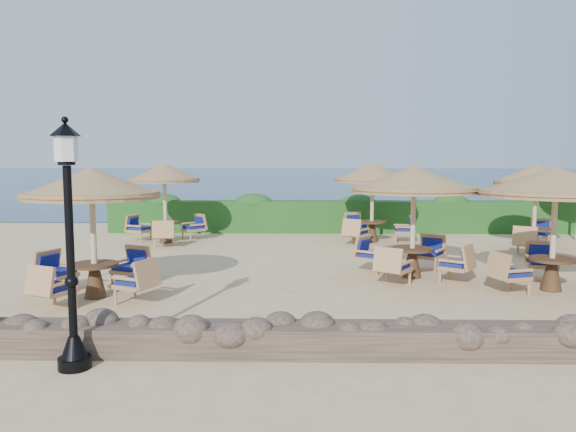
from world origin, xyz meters
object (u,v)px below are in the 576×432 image
(cafe_set_4, at_px, (372,187))
(cafe_set_5, at_px, (536,187))
(cafe_set_2, at_px, (555,198))
(cafe_set_3, at_px, (165,189))
(cafe_set_0, at_px, (92,210))
(lamp_post, at_px, (70,256))
(cafe_set_1, at_px, (414,199))

(cafe_set_4, height_order, cafe_set_5, same)
(cafe_set_2, height_order, cafe_set_3, same)
(cafe_set_4, bearing_deg, cafe_set_3, -177.28)
(cafe_set_0, distance_m, cafe_set_3, 7.40)
(cafe_set_0, bearing_deg, lamp_post, -73.75)
(lamp_post, distance_m, cafe_set_5, 14.16)
(cafe_set_3, bearing_deg, lamp_post, -82.72)
(cafe_set_1, xyz_separation_m, cafe_set_5, (4.47, 3.89, 0.08))
(cafe_set_5, bearing_deg, cafe_set_1, -138.98)
(cafe_set_1, bearing_deg, cafe_set_2, -24.99)
(lamp_post, distance_m, cafe_set_2, 9.67)
(cafe_set_0, bearing_deg, cafe_set_2, 4.77)
(cafe_set_3, height_order, cafe_set_4, same)
(cafe_set_2, height_order, cafe_set_4, same)
(cafe_set_2, bearing_deg, cafe_set_3, 146.35)
(cafe_set_0, height_order, cafe_set_3, same)
(lamp_post, distance_m, cafe_set_4, 12.82)
(lamp_post, xyz_separation_m, cafe_set_0, (-1.12, 3.85, 0.26))
(cafe_set_1, relative_size, cafe_set_5, 1.09)
(lamp_post, height_order, cafe_set_4, lamp_post)
(cafe_set_2, distance_m, cafe_set_5, 5.44)
(lamp_post, relative_size, cafe_set_4, 1.20)
(cafe_set_3, distance_m, cafe_set_5, 11.73)
(cafe_set_0, distance_m, cafe_set_2, 9.62)
(lamp_post, xyz_separation_m, cafe_set_3, (-1.44, 11.24, 0.24))
(cafe_set_1, bearing_deg, lamp_post, -134.10)
(cafe_set_4, bearing_deg, cafe_set_1, -87.58)
(lamp_post, xyz_separation_m, cafe_set_5, (10.21, 9.81, 0.40))
(cafe_set_1, relative_size, cafe_set_3, 1.09)
(cafe_set_0, bearing_deg, cafe_set_4, 49.39)
(cafe_set_0, xyz_separation_m, cafe_set_5, (11.33, 5.96, 0.14))
(lamp_post, height_order, cafe_set_1, lamp_post)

